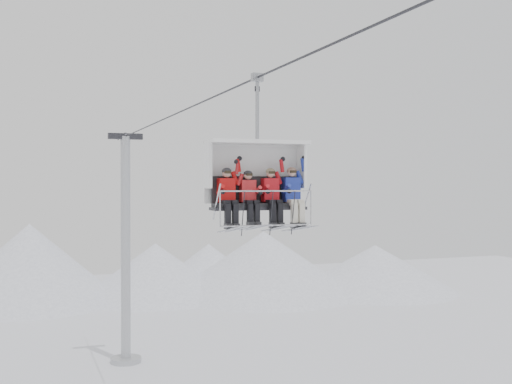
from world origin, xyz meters
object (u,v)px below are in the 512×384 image
object	(u,v)px
skier_center_left	(249,196)
chairlift_carrier	(255,175)
lift_tower_right	(126,264)
skier_center_right	(272,195)
skier_far_right	(293,194)
skier_far_left	(228,195)

from	to	relation	value
skier_center_left	chairlift_carrier	bearing A→B (deg)	47.88
lift_tower_right	skier_center_left	bearing A→B (deg)	-90.75
skier_center_left	skier_center_right	size ratio (longest dim) A/B	1.00
lift_tower_right	skier_center_left	xyz separation A→B (m)	(-0.29, -22.28, 4.41)
lift_tower_right	skier_center_right	bearing A→B (deg)	-89.13
chairlift_carrier	lift_tower_right	bearing A→B (deg)	90.00
lift_tower_right	chairlift_carrier	bearing A→B (deg)	-90.00
chairlift_carrier	skier_center_left	bearing A→B (deg)	-132.12
skier_far_right	chairlift_carrier	bearing A→B (deg)	161.85
chairlift_carrier	skier_far_right	distance (m)	1.12
skier_center_right	skier_far_right	bearing A→B (deg)	0.33
skier_center_right	chairlift_carrier	bearing A→B (deg)	137.13
lift_tower_right	skier_center_left	world-z (taller)	lift_tower_right
skier_far_left	skier_center_left	size ratio (longest dim) A/B	1.00
skier_far_right	skier_far_left	bearing A→B (deg)	-179.88
skier_far_left	skier_far_right	bearing A→B (deg)	0.12
skier_far_left	skier_center_right	world-z (taller)	skier_center_right
skier_far_left	skier_center_left	bearing A→B (deg)	-0.82
lift_tower_right	skier_far_right	bearing A→B (deg)	-87.57
skier_far_left	skier_far_right	xyz separation A→B (m)	(1.82, 0.00, 0.01)
skier_center_left	skier_far_right	bearing A→B (deg)	0.56
lift_tower_right	skier_far_left	world-z (taller)	lift_tower_right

